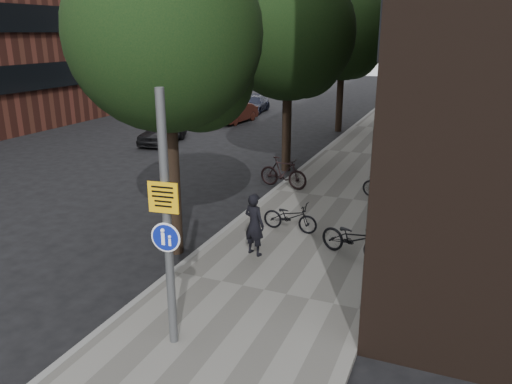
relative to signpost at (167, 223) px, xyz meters
The scene contains 14 objects.
sidewalk 9.30m from the signpost, 84.89° to the left, with size 4.50×60.00×0.12m, color slate.
curb_edge 9.38m from the signpost, 99.15° to the left, with size 0.15×60.00×0.13m, color slate.
street_tree_near 4.96m from the signpost, 118.61° to the left, with size 4.40×4.40×7.50m.
street_tree_mid 12.59m from the signpost, 99.26° to the left, with size 5.00×5.00×7.80m.
street_tree_far 21.39m from the signpost, 95.34° to the left, with size 5.00×5.00×7.80m.
signpost is the anchor object (origin of this frame).
pedestrian 4.15m from the signpost, 91.08° to the left, with size 0.57×0.37×1.56m, color black.
parked_bike_facade_near 5.44m from the signpost, 64.66° to the left, with size 0.62×1.78×0.94m, color black.
parked_bike_facade_far 9.84m from the signpost, 76.80° to the left, with size 0.42×1.47×0.88m, color black.
parked_bike_curb_near 5.95m from the signpost, 87.43° to the left, with size 0.54×1.55×0.81m, color black.
parked_bike_curb_far 9.59m from the signpost, 97.59° to the left, with size 0.51×1.80×1.08m, color black.
parked_car_near 17.41m from the signpost, 123.03° to the left, with size 1.43×3.54×1.21m, color black.
parked_car_mid 23.08m from the signpost, 111.77° to the left, with size 1.23×3.53×1.16m, color #4E1F16.
parked_car_far 27.27m from the signpost, 109.54° to the left, with size 1.52×3.75×1.09m, color #1A1E2F.
Camera 1 is at (3.67, -5.45, 5.33)m, focal length 35.00 mm.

